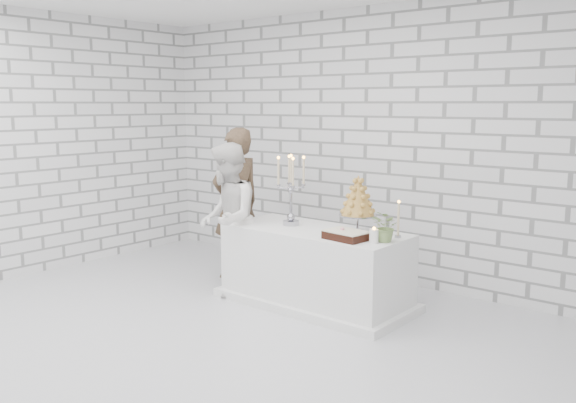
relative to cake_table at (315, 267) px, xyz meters
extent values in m
cube|color=silver|center=(-0.20, -1.32, -0.38)|extent=(6.00, 5.00, 0.01)
cube|color=white|center=(-0.20, 1.18, 1.12)|extent=(6.00, 0.01, 3.00)
cube|color=white|center=(-3.20, -1.32, 1.12)|extent=(0.01, 5.00, 3.00)
cube|color=white|center=(0.00, 0.00, 0.00)|extent=(1.80, 0.80, 0.75)
imported|color=#3B2B1E|center=(-1.28, 0.22, 0.47)|extent=(0.50, 0.68, 1.69)
imported|color=white|center=(-0.91, -0.30, 0.41)|extent=(0.94, 0.96, 1.56)
cube|color=black|center=(0.48, -0.18, 0.42)|extent=(0.40, 0.30, 0.08)
cylinder|color=white|center=(0.74, -0.14, 0.44)|extent=(0.09, 0.09, 0.12)
cylinder|color=beige|center=(0.80, 0.18, 0.54)|extent=(0.08, 0.08, 0.32)
imported|color=#5D7D41|center=(0.81, -0.05, 0.51)|extent=(0.31, 0.29, 0.28)
camera|label=1|loc=(3.48, -4.64, 1.57)|focal=38.19mm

